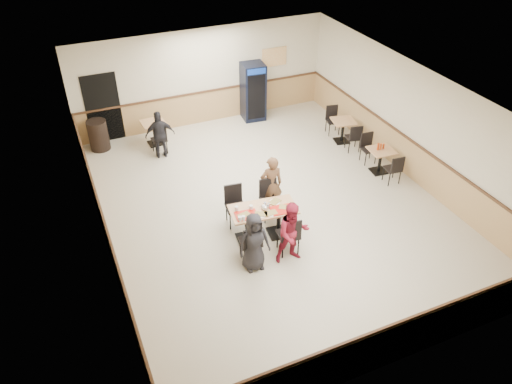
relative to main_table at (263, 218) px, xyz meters
name	(u,v)px	position (x,y,z in m)	size (l,w,h in m)	color
ground	(271,205)	(0.66, 1.00, -0.53)	(10.00, 10.00, 0.00)	beige
room_shell	(289,127)	(2.44, 3.55, 0.05)	(10.00, 10.00, 10.00)	silver
main_table	(263,218)	(0.00, 0.00, 0.00)	(1.56, 0.92, 0.79)	black
main_chairs	(261,219)	(-0.05, 0.01, -0.03)	(1.52, 1.88, 1.01)	black
diner_woman_left	(254,242)	(-0.58, -0.83, 0.16)	(0.67, 0.44, 1.37)	black
diner_woman_right	(293,233)	(0.26, -0.94, 0.20)	(0.71, 0.55, 1.46)	maroon
diner_man_opposite	(271,185)	(0.58, 0.83, 0.23)	(0.55, 0.36, 1.51)	brown
lone_diner	(160,135)	(-1.19, 4.39, 0.18)	(0.82, 0.34, 1.41)	black
tabletop_clutter	(262,211)	(-0.08, -0.09, 0.29)	(1.32, 0.67, 0.12)	red
side_table_near	(381,157)	(4.03, 1.23, -0.07)	(0.70, 0.70, 0.69)	black
side_table_near_chair_south	(393,168)	(4.03, 0.68, -0.09)	(0.40, 0.40, 0.87)	black
side_table_near_chair_north	(369,149)	(4.03, 1.78, -0.09)	(0.40, 0.40, 0.87)	black
side_table_far	(343,128)	(3.99, 3.09, -0.06)	(0.77, 0.77, 0.70)	black
side_table_far_chair_south	(353,137)	(3.99, 2.53, -0.08)	(0.41, 0.41, 0.89)	black
side_table_far_chair_north	(333,120)	(3.99, 3.65, -0.08)	(0.41, 0.41, 0.89)	black
condiment_caddy	(380,146)	(4.00, 1.28, 0.25)	(0.23, 0.06, 0.20)	#A2310B
back_table	(154,130)	(-1.19, 5.20, -0.05)	(0.70, 0.70, 0.71)	black
back_table_chair_lone	(159,139)	(-1.19, 4.63, -0.08)	(0.42, 0.42, 0.90)	black
pepsi_cooler	(253,92)	(2.16, 5.59, 0.39)	(0.75, 0.76, 1.84)	black
trash_bin	(98,135)	(-2.75, 5.55, -0.08)	(0.57, 0.57, 0.90)	black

